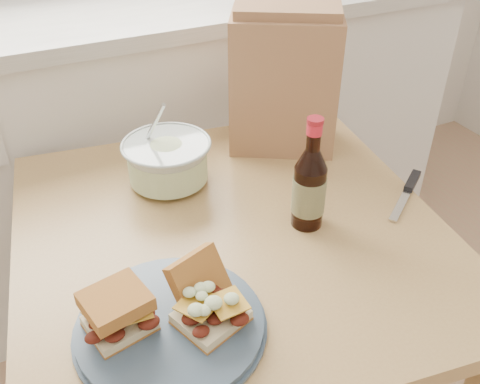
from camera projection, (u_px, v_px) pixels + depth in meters
name	position (u px, v px, depth m)	size (l,w,h in m)	color
cabinet_run	(87.00, 154.00, 1.73)	(2.50, 0.64, 0.94)	white
dining_table	(232.00, 266.00, 1.12)	(0.94, 0.94, 0.69)	tan
plate	(170.00, 325.00, 0.85)	(0.30, 0.30, 0.02)	#3C4E61
sandwich_left	(117.00, 311.00, 0.81)	(0.11, 0.10, 0.07)	beige
sandwich_right	(206.00, 300.00, 0.84)	(0.12, 0.16, 0.08)	beige
coleslaw_bowl	(168.00, 163.00, 1.17)	(0.19, 0.19, 0.19)	#B0BEB8
beer_bottle	(309.00, 187.00, 1.03)	(0.07, 0.07, 0.24)	black
knife	(410.00, 187.00, 1.17)	(0.17, 0.13, 0.01)	silver
paper_bag	(284.00, 83.00, 1.25)	(0.25, 0.16, 0.32)	#AD7A53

